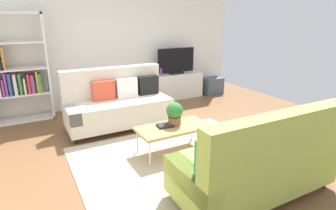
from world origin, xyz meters
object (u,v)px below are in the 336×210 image
(tv_console, at_px, (175,86))
(tv, at_px, (176,61))
(potted_plant, at_px, (175,113))
(table_book_0, at_px, (165,125))
(vase_0, at_px, (154,72))
(couch_green, at_px, (257,162))
(storage_trunk, at_px, (212,86))
(bottle_0, at_px, (161,72))
(bookshelf, at_px, (16,73))
(couch_beige, at_px, (118,104))
(coffee_table, at_px, (173,128))

(tv_console, height_order, tv, tv)
(potted_plant, distance_m, table_book_0, 0.23)
(vase_0, bearing_deg, couch_green, -99.43)
(tv, height_order, storage_trunk, tv)
(couch_green, distance_m, bottle_0, 4.08)
(vase_0, relative_size, bottle_0, 0.91)
(vase_0, bearing_deg, potted_plant, -109.21)
(tv_console, relative_size, bookshelf, 0.67)
(couch_beige, bearing_deg, bottle_0, -142.49)
(bookshelf, xyz_separation_m, bottle_0, (3.11, -0.06, -0.25))
(couch_green, bearing_deg, couch_beige, 103.83)
(coffee_table, xyz_separation_m, storage_trunk, (2.64, 2.51, -0.17))
(potted_plant, bearing_deg, bookshelf, 128.58)
(bookshelf, bearing_deg, tv_console, -0.32)
(coffee_table, xyz_separation_m, potted_plant, (0.05, 0.05, 0.22))
(tv_console, bearing_deg, couch_green, -107.34)
(couch_green, bearing_deg, tv_console, 73.25)
(tv, distance_m, storage_trunk, 1.32)
(couch_green, bearing_deg, tv, 73.17)
(table_book_0, relative_size, vase_0, 1.46)
(couch_green, distance_m, tv, 4.23)
(bookshelf, bearing_deg, coffee_table, -52.72)
(tv_console, distance_m, storage_trunk, 1.11)
(couch_green, height_order, tv_console, couch_green)
(tv, xyz_separation_m, vase_0, (-0.58, 0.07, -0.23))
(storage_trunk, relative_size, bottle_0, 2.86)
(tv, xyz_separation_m, storage_trunk, (1.10, -0.08, -0.73))
(tv, xyz_separation_m, bookshelf, (-3.54, 0.04, 0.03))
(tv, bearing_deg, tv_console, 90.00)
(table_book_0, relative_size, bottle_0, 1.32)
(storage_trunk, bearing_deg, table_book_0, -138.29)
(tv_console, xyz_separation_m, table_book_0, (-1.64, -2.54, 0.12))
(potted_plant, distance_m, vase_0, 2.76)
(couch_beige, relative_size, table_book_0, 7.92)
(coffee_table, height_order, bottle_0, bottle_0)
(bookshelf, relative_size, storage_trunk, 4.04)
(couch_green, xyz_separation_m, bottle_0, (0.82, 3.99, 0.28))
(table_book_0, bearing_deg, bookshelf, 126.50)
(tv, relative_size, storage_trunk, 1.92)
(bookshelf, bearing_deg, vase_0, 0.58)
(vase_0, bearing_deg, couch_beige, -137.50)
(couch_green, distance_m, coffee_table, 1.45)
(bookshelf, height_order, bottle_0, bookshelf)
(couch_green, bearing_deg, vase_0, 81.16)
(bottle_0, bearing_deg, bookshelf, 178.89)
(coffee_table, bearing_deg, table_book_0, 148.49)
(couch_beige, height_order, potted_plant, couch_beige)
(storage_trunk, bearing_deg, tv, 175.84)
(potted_plant, bearing_deg, bottle_0, 67.26)
(coffee_table, distance_m, potted_plant, 0.23)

